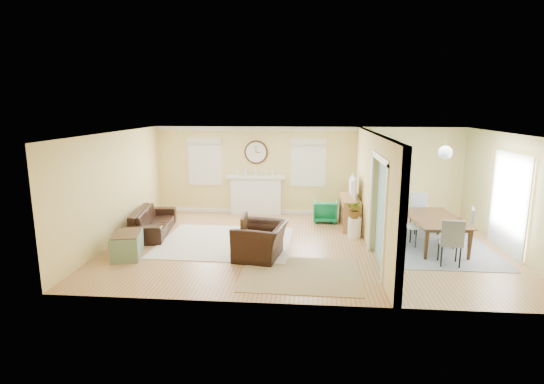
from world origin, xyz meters
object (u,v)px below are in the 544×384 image
object	(u,v)px
sofa	(153,221)
eames_chair	(261,241)
credenza	(350,212)
dining_table	(435,232)
green_chair	(325,211)

from	to	relation	value
sofa	eames_chair	xyz separation A→B (m)	(2.94, -1.55, 0.06)
credenza	dining_table	bearing A→B (deg)	-40.64
dining_table	green_chair	bearing A→B (deg)	47.61
green_chair	credenza	size ratio (longest dim) A/B	0.48
credenza	dining_table	world-z (taller)	credenza
dining_table	credenza	bearing A→B (deg)	45.62
green_chair	dining_table	distance (m)	3.11
sofa	dining_table	bearing A→B (deg)	-102.00
eames_chair	dining_table	xyz separation A→B (m)	(3.91, 1.07, -0.03)
eames_chair	credenza	size ratio (longest dim) A/B	0.82
credenza	green_chair	bearing A→B (deg)	147.62
eames_chair	credenza	bearing A→B (deg)	150.43
eames_chair	green_chair	size ratio (longest dim) A/B	1.71
green_chair	sofa	bearing A→B (deg)	19.55
eames_chair	green_chair	distance (m)	3.36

